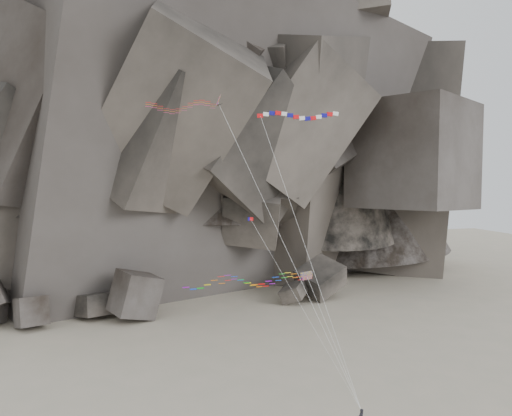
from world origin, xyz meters
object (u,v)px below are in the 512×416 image
object	(u,v)px
parafoil_kite	(243,280)
banner_kite	(299,118)
delta_kite	(179,106)
pennant_kite	(268,249)

from	to	relation	value
parafoil_kite	banner_kite	bearing A→B (deg)	-8.67
delta_kite	parafoil_kite	size ratio (longest dim) A/B	1.94
delta_kite	pennant_kite	xyz separation A→B (m)	(9.05, -4.12, -15.81)
pennant_kite	delta_kite	bearing A→B (deg)	168.40
banner_kite	parafoil_kite	world-z (taller)	banner_kite
delta_kite	pennant_kite	distance (m)	18.68
parafoil_kite	pennant_kite	bearing A→B (deg)	-43.06
delta_kite	parafoil_kite	bearing A→B (deg)	-1.43
delta_kite	parafoil_kite	world-z (taller)	delta_kite
banner_kite	pennant_kite	world-z (taller)	banner_kite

